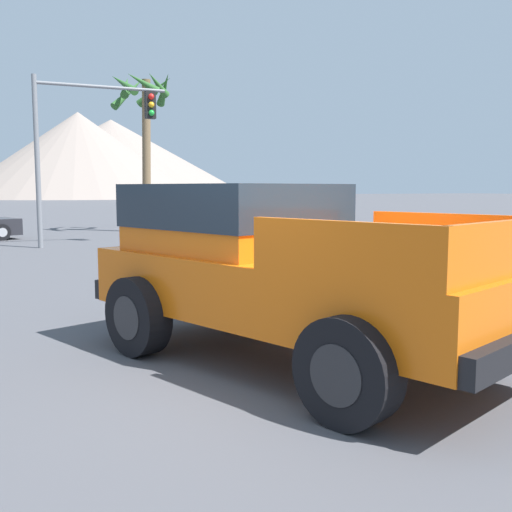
{
  "coord_description": "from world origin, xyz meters",
  "views": [
    {
      "loc": [
        -2.76,
        -5.28,
        1.92
      ],
      "look_at": [
        0.31,
        1.4,
        1.09
      ],
      "focal_mm": 42.0,
      "sensor_mm": 36.0,
      "label": 1
    }
  ],
  "objects_px": {
    "red_convertible_car": "(510,283)",
    "palm_tree_tall": "(143,112)",
    "parked_car_blue": "(163,214)",
    "orange_pickup_truck": "(272,260)",
    "traffic_light_main": "(90,128)"
  },
  "relations": [
    {
      "from": "parked_car_blue",
      "to": "traffic_light_main",
      "type": "distance_m",
      "value": 11.04
    },
    {
      "from": "red_convertible_car",
      "to": "palm_tree_tall",
      "type": "distance_m",
      "value": 19.7
    },
    {
      "from": "orange_pickup_truck",
      "to": "parked_car_blue",
      "type": "bearing_deg",
      "value": 56.68
    },
    {
      "from": "red_convertible_car",
      "to": "parked_car_blue",
      "type": "relative_size",
      "value": 0.99
    },
    {
      "from": "red_convertible_car",
      "to": "parked_car_blue",
      "type": "distance_m",
      "value": 22.8
    },
    {
      "from": "orange_pickup_truck",
      "to": "parked_car_blue",
      "type": "xyz_separation_m",
      "value": [
        5.47,
        23.61,
        -0.49
      ]
    },
    {
      "from": "orange_pickup_truck",
      "to": "traffic_light_main",
      "type": "relative_size",
      "value": 0.99
    },
    {
      "from": "parked_car_blue",
      "to": "palm_tree_tall",
      "type": "distance_m",
      "value": 6.15
    },
    {
      "from": "palm_tree_tall",
      "to": "orange_pickup_truck",
      "type": "bearing_deg",
      "value": -100.33
    },
    {
      "from": "orange_pickup_truck",
      "to": "red_convertible_car",
      "type": "bearing_deg",
      "value": -10.13
    },
    {
      "from": "orange_pickup_truck",
      "to": "red_convertible_car",
      "type": "relative_size",
      "value": 1.2
    },
    {
      "from": "traffic_light_main",
      "to": "red_convertible_car",
      "type": "bearing_deg",
      "value": -72.73
    },
    {
      "from": "red_convertible_car",
      "to": "traffic_light_main",
      "type": "distance_m",
      "value": 14.56
    },
    {
      "from": "parked_car_blue",
      "to": "traffic_light_main",
      "type": "height_order",
      "value": "traffic_light_main"
    },
    {
      "from": "orange_pickup_truck",
      "to": "red_convertible_car",
      "type": "xyz_separation_m",
      "value": [
        4.62,
        0.83,
        -0.68
      ]
    }
  ]
}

